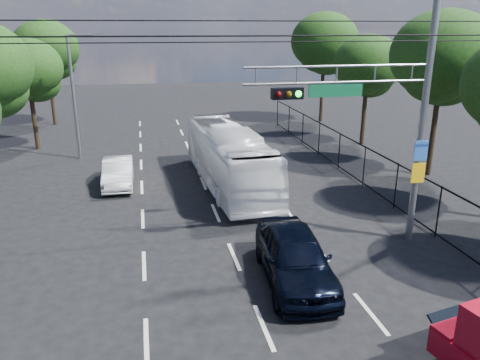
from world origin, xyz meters
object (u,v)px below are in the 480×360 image
object	(u,v)px
navy_hatchback	(295,257)
white_van	(118,172)
white_bus	(229,157)
signal_mast	(392,97)

from	to	relation	value
navy_hatchback	white_van	world-z (taller)	navy_hatchback
navy_hatchback	white_bus	world-z (taller)	white_bus
white_bus	signal_mast	bearing A→B (deg)	-64.67
white_bus	white_van	bearing A→B (deg)	164.61
signal_mast	navy_hatchback	bearing A→B (deg)	-153.31
signal_mast	navy_hatchback	xyz separation A→B (m)	(-3.79, -1.90, -4.43)
white_bus	white_van	size ratio (longest dim) A/B	2.55
signal_mast	white_bus	xyz separation A→B (m)	(-4.08, 7.44, -3.83)
white_van	signal_mast	bearing A→B (deg)	-42.64
signal_mast	white_van	size ratio (longest dim) A/B	2.38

